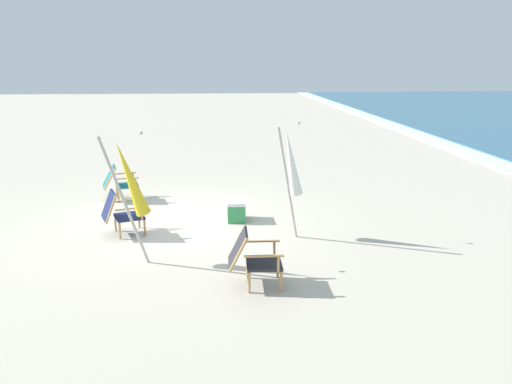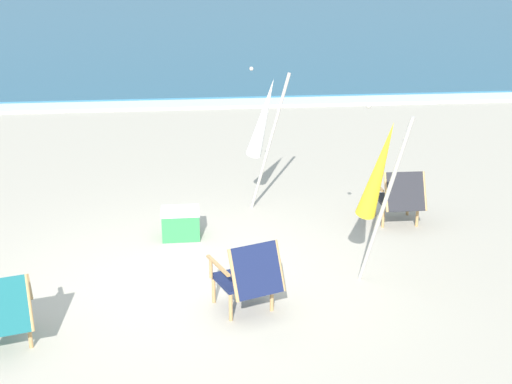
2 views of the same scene
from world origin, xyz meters
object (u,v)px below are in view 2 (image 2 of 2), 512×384
beach_chair_far_center (0,310)px  beach_chair_front_left (249,275)px  beach_chair_front_right (400,196)px  umbrella_furled_yellow (379,172)px  umbrella_furled_white (264,119)px  cooler_box (181,223)px

beach_chair_far_center → beach_chair_front_left: bearing=11.0°
beach_chair_front_right → beach_chair_far_center: (-4.61, -2.65, -0.00)m
umbrella_furled_yellow → beach_chair_front_left: bearing=-161.9°
beach_chair_far_center → umbrella_furled_white: size_ratio=0.43×
beach_chair_front_right → beach_chair_front_left: size_ratio=0.93×
beach_chair_front_right → cooler_box: beach_chair_front_right is taller
umbrella_furled_yellow → cooler_box: (-2.11, 1.61, -1.13)m
beach_chair_front_right → umbrella_furled_white: size_ratio=0.39×
beach_chair_front_left → umbrella_furled_white: (0.51, 2.97, 0.91)m
beach_chair_front_right → beach_chair_far_center: size_ratio=0.90×
umbrella_furled_yellow → beach_chair_far_center: bearing=-166.3°
beach_chair_front_right → umbrella_furled_yellow: umbrella_furled_yellow is taller
beach_chair_front_right → umbrella_furled_yellow: 2.11m
beach_chair_far_center → cooler_box: 3.05m
umbrella_furled_white → beach_chair_front_left: bearing=-99.7°
beach_chair_far_center → umbrella_furled_yellow: 4.01m
beach_chair_front_left → beach_chair_front_right: bearing=44.1°
beach_chair_front_left → cooler_box: beach_chair_front_left is taller
beach_chair_front_right → beach_chair_front_left: beach_chair_front_left is taller
beach_chair_far_center → beach_chair_front_left: (2.35, 0.46, 0.01)m
beach_chair_front_left → umbrella_furled_white: umbrella_furled_white is taller
beach_chair_front_right → cooler_box: size_ratio=1.62×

